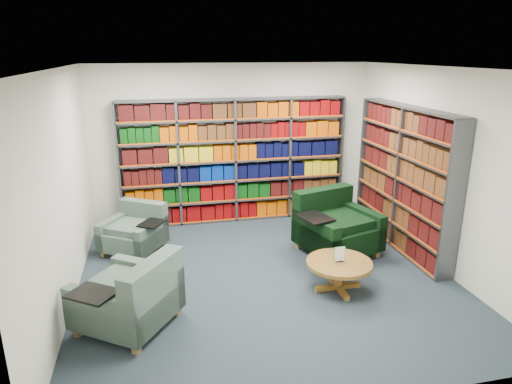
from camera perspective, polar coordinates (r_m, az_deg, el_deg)
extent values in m
cube|color=#1E2431|center=(6.44, 1.20, -10.57)|extent=(5.00, 5.00, 0.01)
cube|color=white|center=(5.70, 1.38, 15.28)|extent=(5.00, 5.00, 0.01)
cube|color=silver|center=(8.30, -2.91, 6.13)|extent=(5.00, 0.01, 2.80)
cube|color=silver|center=(3.69, 10.82, -8.85)|extent=(5.00, 0.01, 2.80)
cube|color=silver|center=(5.86, -23.23, -0.04)|extent=(0.01, 5.00, 2.80)
cube|color=silver|center=(6.94, 21.81, 2.68)|extent=(0.01, 5.00, 2.80)
cube|color=#47494F|center=(8.21, -2.68, 3.86)|extent=(4.00, 0.28, 2.20)
cube|color=silver|center=(8.33, -2.84, 4.06)|extent=(4.00, 0.02, 2.20)
cube|color=#D84C0A|center=(8.08, -2.52, 3.65)|extent=(4.00, 0.01, 2.20)
cube|color=#340909|center=(8.47, -2.60, -2.22)|extent=(3.88, 0.21, 0.29)
cube|color=#A33F00|center=(8.35, -2.63, 0.16)|extent=(3.88, 0.21, 0.29)
cube|color=#340909|center=(8.25, -2.66, 2.59)|extent=(3.88, 0.21, 0.29)
cube|color=#340909|center=(8.17, -2.70, 5.08)|extent=(3.88, 0.21, 0.29)
cube|color=#043208|center=(8.10, -2.74, 7.61)|extent=(3.88, 0.21, 0.29)
cube|color=#340909|center=(8.04, -2.77, 10.19)|extent=(3.88, 0.21, 0.29)
cube|color=#47494F|center=(7.41, 17.94, 1.55)|extent=(0.28, 2.50, 2.20)
cube|color=silver|center=(7.48, 18.80, 1.61)|extent=(0.02, 2.50, 2.20)
cube|color=#D84C0A|center=(7.35, 17.06, 1.50)|extent=(0.02, 2.50, 2.20)
cube|color=#340909|center=(7.70, 17.31, -5.06)|extent=(0.21, 2.38, 0.29)
cube|color=#340909|center=(7.58, 17.55, -2.49)|extent=(0.21, 2.38, 0.29)
cube|color=#482610|center=(7.46, 17.81, 0.16)|extent=(0.21, 2.38, 0.29)
cube|color=#340909|center=(7.37, 18.07, 2.89)|extent=(0.21, 2.38, 0.29)
cube|color=#340909|center=(7.29, 18.33, 5.67)|extent=(0.21, 2.38, 0.29)
cube|color=#340909|center=(7.23, 18.61, 8.52)|extent=(0.21, 2.38, 0.29)
cube|color=#042B3E|center=(7.35, -15.08, -5.50)|extent=(1.11, 1.11, 0.29)
cube|color=#042B3E|center=(7.52, -13.85, -3.40)|extent=(0.77, 0.58, 0.64)
cube|color=#042B3E|center=(7.51, -17.26, -4.59)|extent=(0.54, 0.74, 0.43)
cube|color=#042B3E|center=(7.14, -12.88, -5.39)|extent=(0.54, 0.74, 0.43)
cube|color=black|center=(7.00, -12.89, -3.82)|extent=(0.47, 0.49, 0.02)
cube|color=olive|center=(7.37, -18.55, -7.34)|extent=(0.09, 0.09, 0.09)
cube|color=olive|center=(7.00, -14.25, -8.28)|extent=(0.09, 0.09, 0.09)
cube|color=olive|center=(7.85, -15.61, -5.54)|extent=(0.09, 0.09, 0.09)
cube|color=olive|center=(7.50, -11.46, -6.31)|extent=(0.09, 0.09, 0.09)
cube|color=black|center=(7.14, 10.17, -5.26)|extent=(1.28, 1.28, 0.37)
cube|color=black|center=(7.35, 8.30, -2.60)|extent=(1.05, 0.51, 0.82)
cube|color=black|center=(6.86, 7.38, -5.28)|extent=(0.45, 1.03, 0.55)
cube|color=black|center=(7.38, 12.82, -3.92)|extent=(0.45, 1.03, 0.55)
cube|color=black|center=(6.67, 7.37, -3.18)|extent=(0.52, 0.59, 0.03)
cube|color=olive|center=(6.70, 9.52, -9.06)|extent=(0.10, 0.10, 0.11)
cube|color=olive|center=(7.22, 14.82, -7.42)|extent=(0.10, 0.10, 0.11)
cube|color=olive|center=(7.31, 5.38, -6.57)|extent=(0.10, 0.10, 0.11)
cube|color=olive|center=(7.79, 10.53, -5.25)|extent=(0.10, 0.10, 0.11)
cube|color=#042B3E|center=(5.49, -15.77, -13.28)|extent=(1.32, 1.32, 0.34)
cube|color=#042B3E|center=(5.19, -12.68, -12.27)|extent=(0.71, 0.89, 0.76)
cube|color=#042B3E|center=(5.72, -13.37, -10.79)|extent=(0.86, 0.66, 0.50)
cube|color=#042B3E|center=(5.19, -18.61, -14.40)|extent=(0.86, 0.66, 0.50)
cube|color=black|center=(5.05, -19.76, -11.86)|extent=(0.58, 0.56, 0.03)
cube|color=olive|center=(6.07, -16.29, -12.56)|extent=(0.10, 0.10, 0.10)
cube|color=olive|center=(5.59, -21.37, -15.93)|extent=(0.10, 0.10, 0.10)
cube|color=olive|center=(5.67, -9.91, -14.39)|extent=(0.10, 0.10, 0.10)
cube|color=olive|center=(5.14, -14.72, -18.38)|extent=(0.10, 0.10, 0.10)
cylinder|color=brown|center=(6.05, 10.36, -8.74)|extent=(0.85, 0.85, 0.05)
cylinder|color=brown|center=(6.13, 10.26, -10.33)|extent=(0.11, 0.11, 0.34)
cube|color=brown|center=(6.20, 10.19, -11.57)|extent=(0.61, 0.08, 0.06)
cube|color=brown|center=(6.20, 10.19, -11.57)|extent=(0.08, 0.61, 0.06)
cube|color=black|center=(6.04, 10.37, -8.50)|extent=(0.09, 0.05, 0.01)
cube|color=white|center=(5.99, 10.42, -7.65)|extent=(0.13, 0.01, 0.19)
cube|color=#145926|center=(6.00, 10.40, -7.62)|extent=(0.15, 0.00, 0.20)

